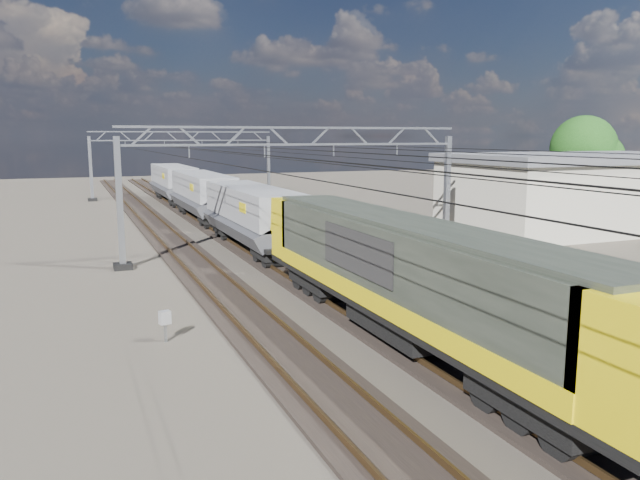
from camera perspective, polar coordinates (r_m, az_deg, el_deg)
name	(u,v)px	position (r m, az deg, el deg)	size (l,w,h in m)	color
ground	(328,270)	(31.20, 0.75, -2.73)	(160.00, 160.00, 0.00)	black
track_outer_west	(209,278)	(29.43, -10.10, -3.48)	(2.60, 140.00, 0.30)	black
track_loco	(290,272)	(30.48, -2.72, -2.90)	(2.60, 140.00, 0.30)	black
track_inner_east	(364,265)	(31.99, 4.06, -2.31)	(2.60, 140.00, 0.30)	black
track_outer_east	(431,259)	(33.92, 10.14, -1.76)	(2.60, 140.00, 0.30)	black
catenary_gantry_mid	(300,186)	(34.32, -1.84, 4.97)	(19.90, 0.90, 7.11)	#92979F
catenary_gantry_far	(184,161)	(69.17, -12.32, 7.03)	(19.90, 0.90, 7.11)	#92979F
overhead_wires	(277,150)	(38.00, -3.97, 8.18)	(12.03, 140.00, 0.53)	black
locomotive	(407,272)	(20.00, 8.00, -2.94)	(2.76, 21.10, 3.62)	black
hopper_wagon_lead	(253,213)	(36.21, -6.16, 2.50)	(3.38, 13.00, 3.25)	black
hopper_wagon_mid	(203,192)	(49.94, -10.68, 4.30)	(3.38, 13.00, 3.25)	black
hopper_wagon_third	(174,181)	(63.88, -13.24, 5.31)	(3.38, 13.00, 3.25)	black
trackside_cabinet	(165,319)	(20.86, -14.00, -7.02)	(0.40, 0.33, 1.04)	#92979F
industrial_shed	(580,191)	(48.20, 22.67, 4.14)	(18.60, 10.60, 5.40)	#BCB7A5
tree_far	(588,151)	(59.45, 23.29, 7.51)	(5.99, 5.59, 8.39)	#332217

